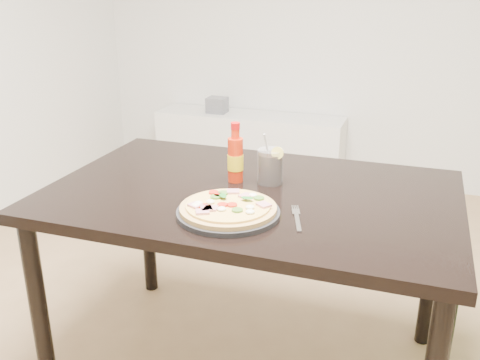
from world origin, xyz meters
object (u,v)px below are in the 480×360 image
(pizza, at_px, (228,207))
(fork, at_px, (297,217))
(media_console, at_px, (249,147))
(plate, at_px, (228,213))
(hot_sauce_bottle, at_px, (235,158))
(dining_table, at_px, (251,212))
(cola_cup, at_px, (270,167))

(pizza, relative_size, fork, 1.63)
(pizza, relative_size, media_console, 0.21)
(plate, relative_size, hot_sauce_bottle, 1.48)
(media_console, bearing_deg, pizza, -73.64)
(plate, relative_size, media_console, 0.23)
(dining_table, bearing_deg, fork, -40.89)
(cola_cup, bearing_deg, media_console, 110.01)
(fork, xyz_separation_m, media_console, (-0.87, 2.22, -0.50))
(pizza, bearing_deg, media_console, 106.36)
(cola_cup, relative_size, fork, 0.99)
(pizza, height_order, cola_cup, cola_cup)
(dining_table, relative_size, cola_cup, 7.63)
(hot_sauce_bottle, bearing_deg, plate, -74.82)
(plate, xyz_separation_m, cola_cup, (0.04, 0.32, 0.05))
(fork, bearing_deg, dining_table, 121.63)
(hot_sauce_bottle, bearing_deg, media_console, 106.57)
(dining_table, bearing_deg, media_console, 108.14)
(dining_table, height_order, pizza, pizza)
(pizza, bearing_deg, fork, 13.14)
(dining_table, xyz_separation_m, media_console, (-0.67, 2.05, -0.42))
(fork, bearing_deg, plate, 175.74)
(plate, bearing_deg, dining_table, 89.32)
(plate, xyz_separation_m, pizza, (-0.00, -0.00, 0.02))
(pizza, relative_size, cola_cup, 1.64)
(media_console, bearing_deg, cola_cup, -69.99)
(hot_sauce_bottle, bearing_deg, dining_table, -39.59)
(cola_cup, bearing_deg, pizza, -97.91)
(plate, bearing_deg, media_console, 106.39)
(pizza, xyz_separation_m, fork, (0.21, 0.05, -0.02))
(hot_sauce_bottle, xyz_separation_m, cola_cup, (0.12, 0.03, -0.03))
(dining_table, distance_m, fork, 0.28)
(plate, height_order, hot_sauce_bottle, hot_sauce_bottle)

